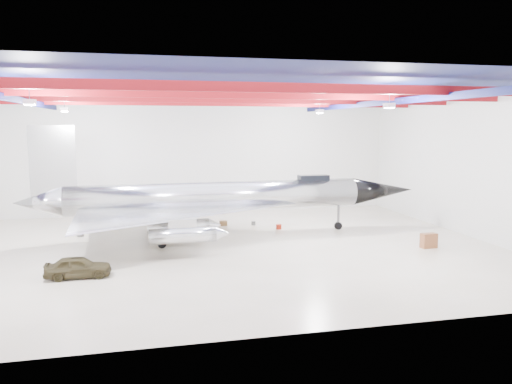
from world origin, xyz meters
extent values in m
plane|color=#C3B79B|center=(0.00, 0.00, 0.00)|extent=(40.00, 40.00, 0.00)
plane|color=silver|center=(0.00, 15.00, 5.50)|extent=(40.00, 0.00, 40.00)
plane|color=silver|center=(20.00, 0.00, 5.50)|extent=(0.00, 30.00, 30.00)
plane|color=#0A0F38|center=(0.00, 0.00, 11.00)|extent=(40.00, 40.00, 0.00)
cube|color=maroon|center=(0.00, -9.00, 10.40)|extent=(39.50, 0.25, 0.50)
cube|color=maroon|center=(0.00, -3.00, 10.40)|extent=(39.50, 0.25, 0.50)
cube|color=maroon|center=(0.00, 3.00, 10.40)|extent=(39.50, 0.25, 0.50)
cube|color=maroon|center=(0.00, 9.00, 10.40)|extent=(39.50, 0.25, 0.50)
cube|color=#0B0F44|center=(-12.00, 0.00, 10.10)|extent=(0.25, 29.50, 0.40)
cube|color=#0B0F44|center=(12.00, 0.00, 10.10)|extent=(0.25, 29.50, 0.40)
cube|color=silver|center=(-10.00, -6.00, 9.70)|extent=(0.55, 0.55, 0.25)
cube|color=silver|center=(10.00, -6.00, 9.70)|extent=(0.55, 0.55, 0.25)
cube|color=silver|center=(-10.00, 6.00, 9.70)|extent=(0.55, 0.55, 0.25)
cube|color=silver|center=(10.00, 6.00, 9.70)|extent=(0.55, 0.55, 0.25)
cylinder|color=silver|center=(1.07, 3.92, 3.12)|extent=(22.36, 2.76, 2.23)
cone|color=black|center=(15.01, 4.25, 3.12)|extent=(5.63, 2.36, 2.23)
cone|color=silver|center=(-11.75, 3.61, 3.12)|extent=(3.40, 2.31, 2.23)
cube|color=silver|center=(-10.64, 3.64, 6.02)|extent=(3.13, 0.21, 5.02)
cube|color=black|center=(8.88, 4.10, 4.29)|extent=(2.47, 0.95, 0.56)
cylinder|color=silver|center=(-2.13, -2.29, 1.56)|extent=(4.26, 1.10, 1.00)
cylinder|color=silver|center=(-2.19, 0.49, 1.56)|extent=(4.26, 1.10, 1.00)
cylinder|color=silver|center=(-2.35, 7.18, 1.56)|extent=(4.26, 1.10, 1.00)
cylinder|color=silver|center=(-2.42, 9.97, 1.56)|extent=(4.26, 1.10, 1.00)
cylinder|color=#59595B|center=(11.11, 4.16, 1.00)|extent=(0.20, 0.20, 2.01)
cylinder|color=black|center=(11.11, 4.16, 0.31)|extent=(0.63, 0.26, 0.62)
cylinder|color=#59595B|center=(-3.32, 1.02, 1.00)|extent=(0.20, 0.20, 2.01)
cylinder|color=black|center=(-3.32, 1.02, 0.31)|extent=(0.63, 0.26, 0.62)
cylinder|color=#59595B|center=(-3.46, 6.60, 1.00)|extent=(0.20, 0.20, 2.01)
cylinder|color=black|center=(-3.46, 6.60, 0.31)|extent=(0.63, 0.26, 0.62)
imported|color=#37301B|center=(-8.20, -4.89, 0.61)|extent=(3.62, 1.48, 1.23)
cube|color=brown|center=(14.90, -3.11, 0.51)|extent=(1.17, 0.67, 1.03)
cube|color=#A22110|center=(-3.41, 6.89, 0.17)|extent=(0.56, 0.49, 0.34)
cube|color=olive|center=(2.13, 7.87, 0.21)|extent=(0.61, 0.49, 0.42)
cube|color=#59595B|center=(-9.33, 6.14, 0.14)|extent=(0.50, 0.45, 0.29)
cylinder|color=#A22110|center=(6.36, 5.38, 0.21)|extent=(0.61, 0.61, 0.41)
cube|color=olive|center=(-2.84, 6.40, 0.16)|extent=(0.58, 0.53, 0.33)
cylinder|color=#59595B|center=(4.71, 7.56, 0.17)|extent=(0.42, 0.42, 0.33)
camera|label=1|loc=(-4.52, -33.66, 8.49)|focal=35.00mm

